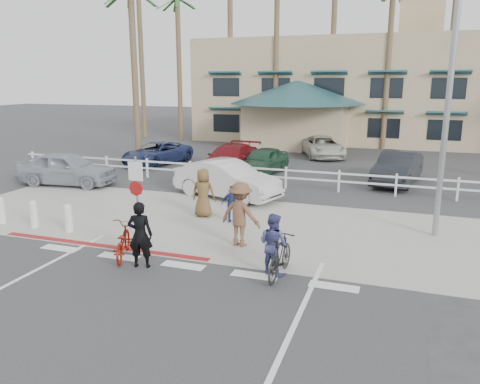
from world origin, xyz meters
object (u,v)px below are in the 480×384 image
at_px(bike_black, 280,256).
at_px(car_white_sedan, 227,179).
at_px(car_red_compact, 67,168).
at_px(bike_red, 122,241).
at_px(sign_post, 137,193).

relative_size(bike_black, car_white_sedan, 0.38).
bearing_deg(car_red_compact, bike_red, -139.53).
bearing_deg(bike_red, sign_post, -97.93).
height_order(bike_red, car_red_compact, car_red_compact).
bearing_deg(bike_black, car_white_sedan, -57.14).
height_order(bike_red, bike_black, bike_black).
bearing_deg(bike_black, sign_post, -13.10).
bearing_deg(bike_red, car_white_sedan, -115.66).
distance_m(bike_red, bike_black, 4.49).
height_order(sign_post, bike_black, sign_post).
xyz_separation_m(bike_red, car_red_compact, (-7.66, 7.20, 0.31)).
bearing_deg(bike_red, car_red_compact, -66.35).
xyz_separation_m(sign_post, car_red_compact, (-7.23, 5.64, -0.66)).
bearing_deg(bike_red, bike_black, 158.79).
xyz_separation_m(sign_post, car_white_sedan, (0.75, 5.82, -0.66)).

